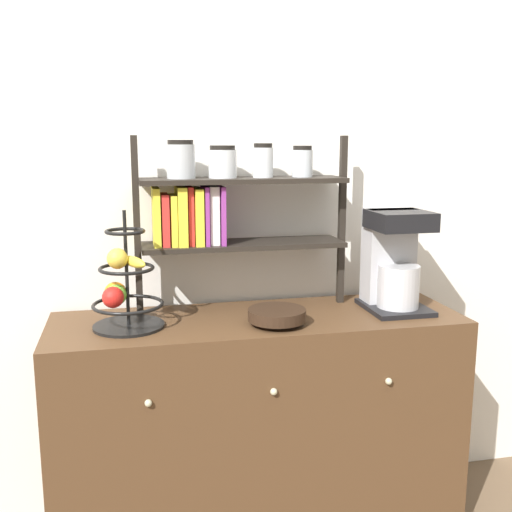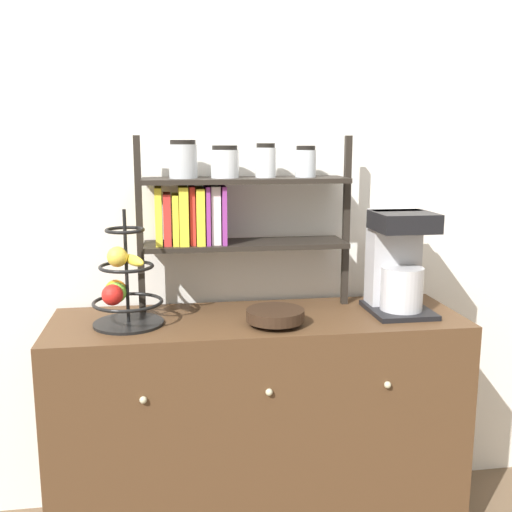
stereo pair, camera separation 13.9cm
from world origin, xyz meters
TOP-DOWN VIEW (x-y plane):
  - wall_back at (0.00, 0.50)m, footprint 7.00×0.05m
  - sideboard at (0.00, 0.23)m, footprint 1.48×0.48m
  - coffee_maker at (0.52, 0.24)m, footprint 0.22×0.26m
  - fruit_stand at (-0.47, 0.21)m, footprint 0.24×0.24m
  - wooden_bowl at (0.04, 0.13)m, footprint 0.20×0.20m
  - shelf_hutch at (-0.12, 0.37)m, footprint 0.80×0.20m

SIDE VIEW (x-z plane):
  - sideboard at x=0.00m, z-range 0.00..0.84m
  - wooden_bowl at x=0.04m, z-range 0.84..0.90m
  - fruit_stand at x=-0.47m, z-range 0.77..1.17m
  - coffee_maker at x=0.52m, z-range 0.84..1.21m
  - shelf_hutch at x=-0.12m, z-range 0.92..1.57m
  - wall_back at x=0.00m, z-range 0.00..2.60m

